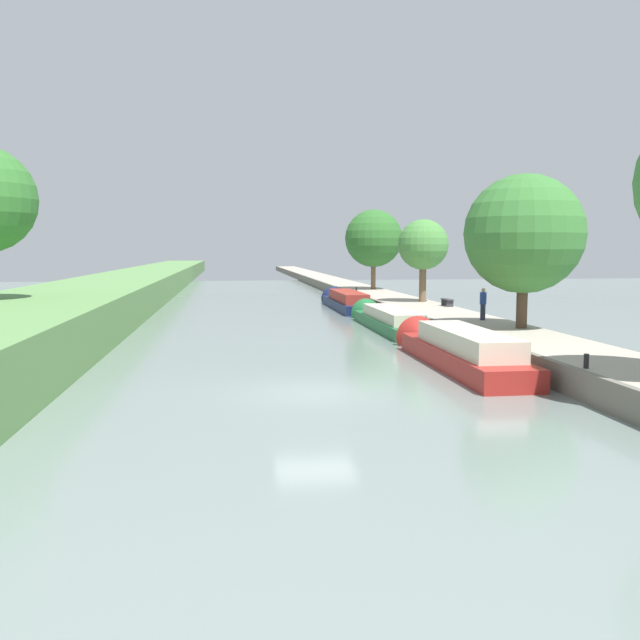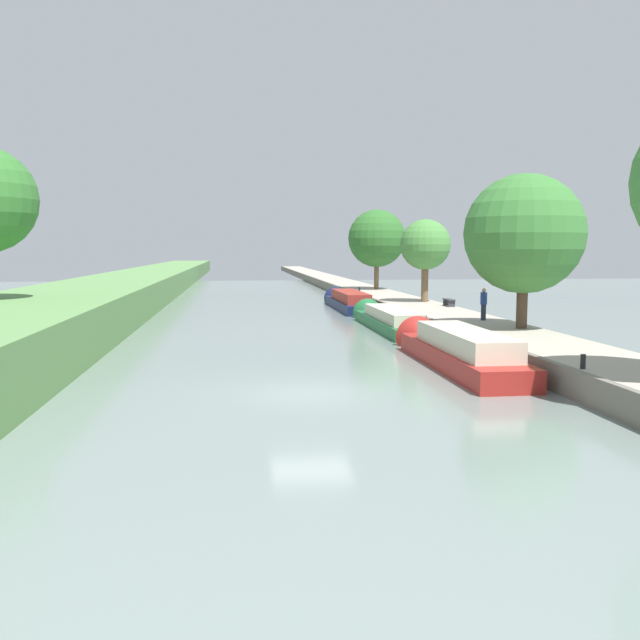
{
  "view_description": "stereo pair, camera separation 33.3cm",
  "coord_description": "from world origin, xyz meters",
  "px_view_note": "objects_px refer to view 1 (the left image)",
  "views": [
    {
      "loc": [
        -2.63,
        -20.91,
        4.48
      ],
      "look_at": [
        1.84,
        12.66,
        1.0
      ],
      "focal_mm": 38.37,
      "sensor_mm": 36.0,
      "label": 1
    },
    {
      "loc": [
        -2.3,
        -20.95,
        4.48
      ],
      "look_at": [
        1.84,
        12.66,
        1.0
      ],
      "focal_mm": 38.37,
      "sensor_mm": 36.0,
      "label": 2
    }
  ],
  "objects_px": {
    "narrowboat_red": "(455,349)",
    "narrowboat_green": "(386,319)",
    "mooring_bollard_near": "(586,361)",
    "mooring_bollard_far": "(356,290)",
    "person_walking": "(483,303)",
    "narrowboat_navy": "(345,301)",
    "park_bench": "(447,301)"
  },
  "relations": [
    {
      "from": "narrowboat_red",
      "to": "mooring_bollard_far",
      "type": "bearing_deg",
      "value": 86.34
    },
    {
      "from": "park_bench",
      "to": "narrowboat_red",
      "type": "bearing_deg",
      "value": -107.04
    },
    {
      "from": "narrowboat_red",
      "to": "park_bench",
      "type": "bearing_deg",
      "value": 72.96
    },
    {
      "from": "narrowboat_red",
      "to": "person_walking",
      "type": "xyz_separation_m",
      "value": [
        4.2,
        8.09,
        1.13
      ]
    },
    {
      "from": "mooring_bollard_near",
      "to": "park_bench",
      "type": "bearing_deg",
      "value": 82.26
    },
    {
      "from": "narrowboat_navy",
      "to": "person_walking",
      "type": "distance_m",
      "value": 18.62
    },
    {
      "from": "mooring_bollard_near",
      "to": "person_walking",
      "type": "bearing_deg",
      "value": 81.39
    },
    {
      "from": "mooring_bollard_near",
      "to": "mooring_bollard_far",
      "type": "bearing_deg",
      "value": 90.0
    },
    {
      "from": "narrowboat_red",
      "to": "narrowboat_green",
      "type": "height_order",
      "value": "narrowboat_red"
    },
    {
      "from": "narrowboat_green",
      "to": "mooring_bollard_far",
      "type": "height_order",
      "value": "mooring_bollard_far"
    },
    {
      "from": "park_bench",
      "to": "mooring_bollard_far",
      "type": "bearing_deg",
      "value": 101.79
    },
    {
      "from": "narrowboat_green",
      "to": "person_walking",
      "type": "bearing_deg",
      "value": -50.14
    },
    {
      "from": "mooring_bollard_far",
      "to": "park_bench",
      "type": "height_order",
      "value": "park_bench"
    },
    {
      "from": "narrowboat_green",
      "to": "narrowboat_navy",
      "type": "relative_size",
      "value": 0.97
    },
    {
      "from": "narrowboat_red",
      "to": "narrowboat_green",
      "type": "relative_size",
      "value": 0.92
    },
    {
      "from": "person_walking",
      "to": "mooring_bollard_near",
      "type": "xyz_separation_m",
      "value": [
        -2.16,
        -14.28,
        -0.65
      ]
    },
    {
      "from": "person_walking",
      "to": "mooring_bollard_far",
      "type": "height_order",
      "value": "person_walking"
    },
    {
      "from": "narrowboat_red",
      "to": "narrowboat_green",
      "type": "bearing_deg",
      "value": 89.1
    },
    {
      "from": "narrowboat_green",
      "to": "mooring_bollard_near",
      "type": "distance_m",
      "value": 19.17
    },
    {
      "from": "person_walking",
      "to": "park_bench",
      "type": "distance_m",
      "value": 8.85
    },
    {
      "from": "narrowboat_navy",
      "to": "mooring_bollard_near",
      "type": "xyz_separation_m",
      "value": [
        1.98,
        -32.4,
        0.54
      ]
    },
    {
      "from": "narrowboat_navy",
      "to": "person_walking",
      "type": "bearing_deg",
      "value": -77.14
    },
    {
      "from": "mooring_bollard_far",
      "to": "person_walking",
      "type": "bearing_deg",
      "value": -84.81
    },
    {
      "from": "narrowboat_red",
      "to": "park_bench",
      "type": "xyz_separation_m",
      "value": [
        5.17,
        16.88,
        0.61
      ]
    },
    {
      "from": "narrowboat_green",
      "to": "mooring_bollard_near",
      "type": "height_order",
      "value": "mooring_bollard_near"
    },
    {
      "from": "narrowboat_navy",
      "to": "person_walking",
      "type": "height_order",
      "value": "person_walking"
    },
    {
      "from": "narrowboat_green",
      "to": "mooring_bollard_near",
      "type": "relative_size",
      "value": 27.53
    },
    {
      "from": "narrowboat_red",
      "to": "mooring_bollard_far",
      "type": "xyz_separation_m",
      "value": [
        2.04,
        31.9,
        0.48
      ]
    },
    {
      "from": "narrowboat_green",
      "to": "mooring_bollard_near",
      "type": "xyz_separation_m",
      "value": [
        1.84,
        -19.07,
        0.6
      ]
    },
    {
      "from": "person_walking",
      "to": "mooring_bollard_far",
      "type": "bearing_deg",
      "value": 95.19
    },
    {
      "from": "mooring_bollard_far",
      "to": "narrowboat_navy",
      "type": "bearing_deg",
      "value": -109.14
    },
    {
      "from": "narrowboat_green",
      "to": "park_bench",
      "type": "height_order",
      "value": "park_bench"
    }
  ]
}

